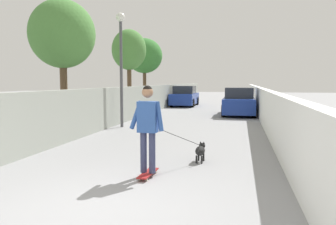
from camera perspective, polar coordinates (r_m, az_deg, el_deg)
The scene contains 12 objects.
ground_plane at distance 18.50m, azimuth 5.78°, elevation -0.45°, with size 80.00×80.00×0.00m, color gray.
wall_left at distance 17.16m, azimuth -5.68°, elevation 1.82°, with size 48.00×0.30×1.63m, color #999E93.
fence_right at distance 16.35m, azimuth 16.19°, elevation 1.29°, with size 48.00×0.30×1.54m, color white.
tree_left_near at distance 18.36m, azimuth -6.78°, elevation 10.62°, with size 1.88×1.88×4.71m.
tree_left_mid at distance 13.72m, azimuth -17.86°, elevation 12.71°, with size 2.54×2.54×5.04m.
tree_left_far at distance 24.35m, azimuth -4.11°, elevation 9.73°, with size 2.62×2.62×5.00m.
lamp_post at distance 13.72m, azimuth -8.16°, elevation 10.63°, with size 0.36×0.36×4.64m.
skateboard at distance 6.66m, azimuth -3.49°, elevation -10.48°, with size 0.81×0.25×0.08m.
person_skateboarder at distance 6.46m, azimuth -3.54°, elevation -1.66°, with size 0.24×0.71×1.73m.
dog at distance 7.82m, azimuth 5.61°, elevation -6.54°, with size 1.75×1.00×1.06m.
car_near at distance 18.92m, azimuth 12.21°, elevation 1.76°, with size 4.08×1.80×1.54m.
car_far at distance 25.28m, azimuth 2.92°, elevation 2.77°, with size 4.00×1.80×1.54m.
Camera 1 is at (-4.27, -2.13, 1.90)m, focal length 35.15 mm.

